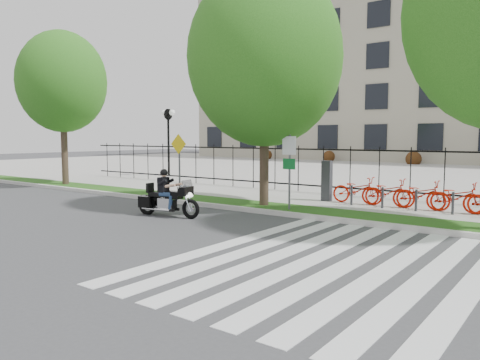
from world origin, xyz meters
The scene contains 14 objects.
ground centered at (0.00, 0.00, 0.00)m, with size 120.00×120.00×0.00m, color #3D3D3F.
curb centered at (0.00, 4.10, 0.07)m, with size 60.00×0.20×0.15m, color beige.
grass_verge centered at (0.00, 4.95, 0.07)m, with size 60.00×1.50×0.15m, color #1F4E13.
sidewalk centered at (0.00, 7.45, 0.07)m, with size 60.00×3.50×0.15m, color gray.
plaza centered at (0.00, 25.00, 0.05)m, with size 80.00×34.00×0.10m, color gray.
crosswalk_stripes centered at (4.83, 0.00, 0.01)m, with size 5.70×8.00×0.01m, color silver, non-canonical shape.
iron_fence centered at (0.00, 9.20, 1.15)m, with size 30.00×0.06×2.00m, color black, non-canonical shape.
lamp_post_left centered at (-12.00, 12.00, 3.21)m, with size 1.06×0.70×4.25m.
street_tree_0 centered at (-12.21, 4.95, 5.23)m, with size 4.35×4.35×7.59m.
street_tree_1 centered at (-0.15, 4.95, 5.23)m, with size 5.31×5.31×8.14m.
bike_share_station centered at (5.03, 7.20, 0.64)m, with size 7.80×0.86×1.50m.
sign_pole_regulatory centered at (1.09, 4.58, 1.74)m, with size 0.50×0.09×2.50m.
sign_pole_warning centered at (-3.90, 4.58, 1.74)m, with size 0.78×0.09×2.49m.
motorcycle_rider centered at (-1.74, 1.83, 0.61)m, with size 2.36×0.84×1.83m.
Camera 1 is at (8.92, -8.59, 2.55)m, focal length 35.00 mm.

